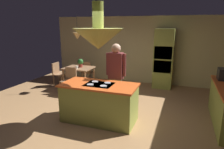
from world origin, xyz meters
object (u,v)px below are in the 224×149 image
object	(u,v)px
oven_tower	(164,59)
chair_by_back_wall	(87,71)
dining_table	(79,71)
chair_at_corner	(58,73)
person_at_island	(116,73)
kitchen_island	(99,102)
potted_plant_on_table	(80,63)
chair_facing_island	(70,79)
cup_on_table	(77,67)

from	to	relation	value
oven_tower	chair_by_back_wall	bearing A→B (deg)	-169.60
dining_table	chair_at_corner	size ratio (longest dim) A/B	1.12
person_at_island	chair_by_back_wall	size ratio (longest dim) A/B	2.04
kitchen_island	oven_tower	size ratio (longest dim) A/B	0.83
chair_at_corner	potted_plant_on_table	xyz separation A→B (m)	(0.91, 0.06, 0.42)
chair_facing_island	chair_by_back_wall	size ratio (longest dim) A/B	1.00
person_at_island	cup_on_table	distance (m)	2.20
chair_by_back_wall	person_at_island	bearing A→B (deg)	132.68
person_at_island	chair_by_back_wall	distance (m)	2.81
chair_by_back_wall	chair_facing_island	bearing A→B (deg)	90.00
chair_by_back_wall	oven_tower	bearing A→B (deg)	-169.60
chair_facing_island	potted_plant_on_table	xyz separation A→B (m)	(0.05, 0.69, 0.42)
kitchen_island	person_at_island	distance (m)	0.92
kitchen_island	potted_plant_on_table	xyz separation A→B (m)	(-1.65, 2.16, 0.47)
chair_facing_island	cup_on_table	bearing A→B (deg)	85.13
chair_by_back_wall	potted_plant_on_table	distance (m)	0.71
oven_tower	chair_at_corner	bearing A→B (deg)	-162.68
chair_facing_island	cup_on_table	xyz separation A→B (m)	(0.04, 0.43, 0.30)
person_at_island	chair_at_corner	size ratio (longest dim) A/B	2.04
person_at_island	potted_plant_on_table	size ratio (longest dim) A/B	5.90
oven_tower	cup_on_table	bearing A→B (deg)	-154.02
person_at_island	chair_by_back_wall	bearing A→B (deg)	132.68
kitchen_island	chair_facing_island	xyz separation A→B (m)	(-1.70, 1.47, 0.05)
dining_table	person_at_island	distance (m)	2.37
dining_table	potted_plant_on_table	xyz separation A→B (m)	(0.05, 0.06, 0.28)
chair_at_corner	potted_plant_on_table	size ratio (longest dim) A/B	2.90
chair_facing_island	potted_plant_on_table	size ratio (longest dim) A/B	2.90
dining_table	potted_plant_on_table	bearing A→B (deg)	51.48
person_at_island	chair_facing_island	xyz separation A→B (m)	(-1.87, 0.77, -0.52)
kitchen_island	dining_table	distance (m)	2.71
cup_on_table	chair_by_back_wall	bearing A→B (deg)	92.49
oven_tower	dining_table	bearing A→B (deg)	-157.79
kitchen_island	cup_on_table	world-z (taller)	kitchen_island
chair_by_back_wall	dining_table	bearing A→B (deg)	90.00
oven_tower	dining_table	world-z (taller)	oven_tower
chair_by_back_wall	cup_on_table	world-z (taller)	chair_by_back_wall
potted_plant_on_table	oven_tower	bearing A→B (deg)	21.48
cup_on_table	oven_tower	bearing A→B (deg)	25.98
dining_table	chair_at_corner	xyz separation A→B (m)	(-0.87, -0.00, -0.14)
chair_by_back_wall	potted_plant_on_table	world-z (taller)	potted_plant_on_table
kitchen_island	chair_facing_island	world-z (taller)	kitchen_island
chair_facing_island	chair_at_corner	bearing A→B (deg)	144.00
chair_facing_island	potted_plant_on_table	bearing A→B (deg)	86.04
oven_tower	potted_plant_on_table	xyz separation A→B (m)	(-2.75, -1.08, -0.12)
potted_plant_on_table	person_at_island	bearing A→B (deg)	-38.68
chair_by_back_wall	cup_on_table	size ratio (longest dim) A/B	9.67
person_at_island	chair_by_back_wall	world-z (taller)	person_at_island
chair_by_back_wall	kitchen_island	bearing A→B (deg)	121.92
dining_table	chair_facing_island	bearing A→B (deg)	-90.00
dining_table	chair_at_corner	bearing A→B (deg)	-180.00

